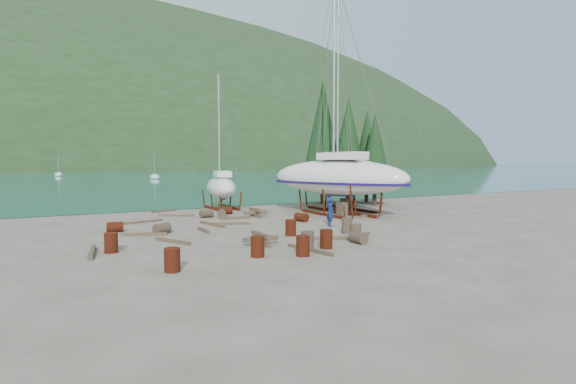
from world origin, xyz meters
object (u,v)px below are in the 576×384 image
large_sailboat_far (342,175)px  small_sailboat_shore (221,187)px  worker (330,212)px  large_sailboat_near (338,177)px

large_sailboat_far → small_sailboat_shore: (-7.94, 6.04, -1.09)m
small_sailboat_shore → worker: 12.94m
large_sailboat_near → worker: size_ratio=9.76×
large_sailboat_near → small_sailboat_shore: bearing=102.4°
small_sailboat_shore → large_sailboat_far: bearing=-26.0°
small_sailboat_shore → large_sailboat_near: bearing=-41.8°
large_sailboat_far → worker: (-5.64, -6.66, -2.02)m
large_sailboat_near → large_sailboat_far: large_sailboat_far is taller
large_sailboat_far → worker: size_ratio=9.92×
large_sailboat_near → small_sailboat_shore: size_ratio=1.58×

